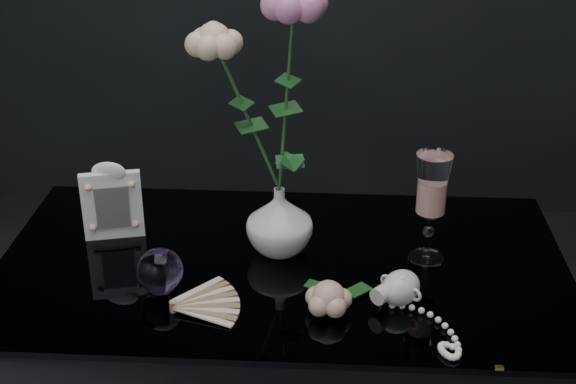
# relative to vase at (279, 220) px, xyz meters

# --- Properties ---
(vase) EXTENTS (0.16, 0.16, 0.13)m
(vase) POSITION_rel_vase_xyz_m (0.00, 0.00, 0.00)
(vase) COLOR white
(vase) RESTS_ON table
(wine_glass) EXTENTS (0.08, 0.08, 0.21)m
(wine_glass) POSITION_rel_vase_xyz_m (0.27, -0.02, 0.04)
(wine_glass) COLOR white
(wine_glass) RESTS_ON table
(picture_frame) EXTENTS (0.14, 0.12, 0.16)m
(picture_frame) POSITION_rel_vase_xyz_m (-0.32, 0.04, 0.01)
(picture_frame) COLOR white
(picture_frame) RESTS_ON table
(paperweight) EXTENTS (0.10, 0.10, 0.08)m
(paperweight) POSITION_rel_vase_xyz_m (-0.20, -0.15, -0.03)
(paperweight) COLOR #906EB2
(paperweight) RESTS_ON table
(paper_fan) EXTENTS (0.24, 0.19, 0.02)m
(paper_fan) POSITION_rel_vase_xyz_m (-0.16, -0.21, -0.05)
(paper_fan) COLOR beige
(paper_fan) RESTS_ON table
(loose_rose) EXTENTS (0.17, 0.20, 0.06)m
(loose_rose) POSITION_rel_vase_xyz_m (0.09, -0.20, -0.04)
(loose_rose) COLOR #DBA38D
(loose_rose) RESTS_ON table
(pearl_jar) EXTENTS (0.30, 0.30, 0.06)m
(pearl_jar) POSITION_rel_vase_xyz_m (0.22, -0.16, -0.03)
(pearl_jar) COLOR silver
(pearl_jar) RESTS_ON table
(roses) EXTENTS (0.22, 0.12, 0.43)m
(roses) POSITION_rel_vase_xyz_m (-0.02, -0.00, 0.26)
(roses) COLOR beige
(roses) RESTS_ON vase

